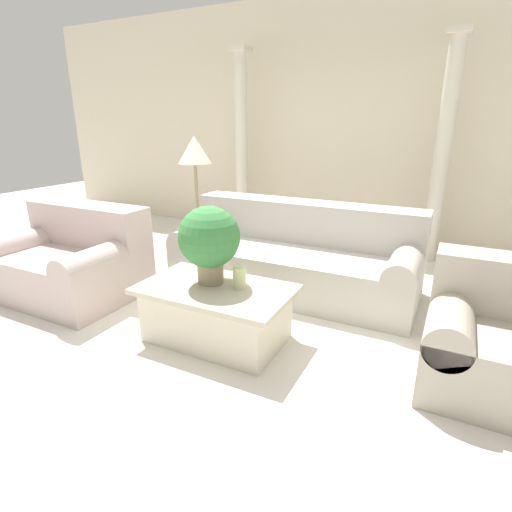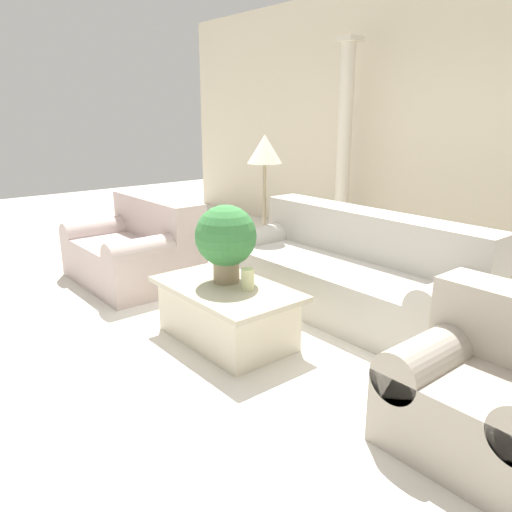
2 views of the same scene
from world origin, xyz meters
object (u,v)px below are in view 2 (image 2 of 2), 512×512
Objects in this scene: floor_lamp at (265,159)px; sofa_long at (350,272)px; potted_plant at (226,238)px; armchair at (495,389)px; loveseat at (137,248)px; coffee_table at (227,312)px.

sofa_long is at bearing -0.23° from floor_lamp.
potted_plant is 2.06m from armchair.
sofa_long is 2.23m from loveseat.
sofa_long reaches higher than coffee_table.
coffee_table is 1.93× the size of potted_plant.
sofa_long is at bearing 82.45° from coffee_table.
sofa_long is 1.99m from armchair.
potted_plant is at bearing 141.85° from coffee_table.
sofa_long is 1.61× the size of floor_lamp.
sofa_long is 2.06× the size of coffee_table.
sofa_long is 1.29m from potted_plant.
potted_plant is 0.67× the size of armchair.
loveseat is 1.74m from potted_plant.
floor_lamp is 3.22m from armchair.
loveseat is at bearing 175.44° from coffee_table.
coffee_table is 1.94m from armchair.
loveseat is at bearing 177.46° from potted_plant.
coffee_table is at bearing -50.75° from floor_lamp.
armchair is at bearing 2.57° from loveseat.
coffee_table is at bearing -170.93° from armchair.
floor_lamp is at bearing 162.13° from armchair.
loveseat is at bearing -123.61° from floor_lamp.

